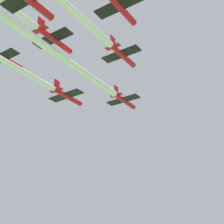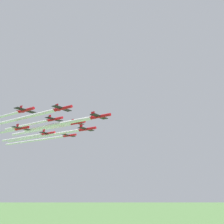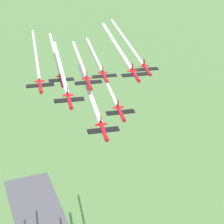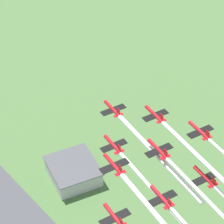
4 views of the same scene
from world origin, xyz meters
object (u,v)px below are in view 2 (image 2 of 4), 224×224
(jet_0, at_px, (100,116))
(jet_6, at_px, (69,135))
(jet_4, at_px, (55,119))
(jet_5, at_px, (26,110))
(jet_7, at_px, (48,133))
(jet_3, at_px, (77,123))
(jet_8, at_px, (22,128))
(jet_2, at_px, (62,108))
(jet_1, at_px, (87,129))

(jet_0, relative_size, jet_6, 1.00)
(jet_0, relative_size, jet_4, 1.00)
(jet_5, bearing_deg, jet_4, 180.00)
(jet_5, relative_size, jet_7, 1.00)
(jet_0, bearing_deg, jet_3, -120.47)
(jet_5, xyz_separation_m, jet_8, (-12.45, 5.76, -4.07))
(jet_3, bearing_deg, jet_8, -29.54)
(jet_2, relative_size, jet_6, 1.00)
(jet_1, relative_size, jet_4, 1.00)
(jet_2, height_order, jet_5, jet_2)
(jet_5, bearing_deg, jet_7, -150.46)
(jet_3, height_order, jet_5, jet_3)
(jet_2, height_order, jet_8, jet_2)
(jet_5, bearing_deg, jet_0, 120.47)
(jet_7, bearing_deg, jet_3, 120.47)
(jet_6, distance_m, jet_7, 13.97)
(jet_0, height_order, jet_6, jet_6)
(jet_4, xyz_separation_m, jet_8, (-11.09, -8.08, -3.73))
(jet_1, relative_size, jet_2, 1.00)
(jet_1, xyz_separation_m, jet_4, (-11.09, -8.08, 4.41))
(jet_5, bearing_deg, jet_6, -161.22)
(jet_2, distance_m, jet_7, 27.78)
(jet_5, bearing_deg, jet_3, 180.00)
(jet_3, relative_size, jet_7, 1.00)
(jet_6, bearing_deg, jet_4, 29.54)
(jet_0, height_order, jet_7, jet_0)
(jet_2, bearing_deg, jet_5, -59.53)
(jet_1, height_order, jet_8, jet_8)
(jet_3, relative_size, jet_6, 1.00)
(jet_6, height_order, jet_8, jet_6)
(jet_1, height_order, jet_2, jet_2)
(jet_6, distance_m, jet_8, 27.86)
(jet_6, relative_size, jet_7, 1.00)
(jet_1, bearing_deg, jet_5, -29.54)
(jet_0, xyz_separation_m, jet_1, (-12.45, 5.76, -1.91))
(jet_4, bearing_deg, jet_5, -0.00)
(jet_4, height_order, jet_6, jet_4)
(jet_7, height_order, jet_8, jet_7)
(jet_6, bearing_deg, jet_5, 18.78)
(jet_1, bearing_deg, jet_7, -90.00)
(jet_6, bearing_deg, jet_8, 0.00)
(jet_0, xyz_separation_m, jet_7, (-35.99, 3.45, -1.09))
(jet_4, bearing_deg, jet_6, -150.46)
(jet_5, relative_size, jet_6, 1.00)
(jet_2, relative_size, jet_7, 1.00)
(jet_2, height_order, jet_3, jet_3)
(jet_0, relative_size, jet_1, 1.00)
(jet_4, relative_size, jet_5, 1.00)
(jet_2, bearing_deg, jet_6, -139.64)
(jet_0, height_order, jet_8, jet_0)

